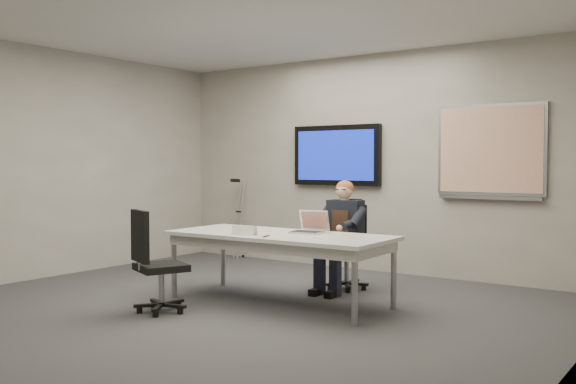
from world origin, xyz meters
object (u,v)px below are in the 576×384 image
Objects in this scene: laptop at (310,227)px; seated_person at (338,247)px; office_chair_near at (157,281)px; office_chair_far at (347,263)px; conference_table at (279,241)px.

seated_person is at bearing 82.16° from laptop.
laptop is at bearing -103.12° from office_chair_near.
seated_person is (0.01, -0.22, 0.20)m from office_chair_far.
conference_table is 1.89× the size of seated_person.
office_chair_near reaches higher than conference_table.
office_chair_far is 2.72× the size of laptop.
office_chair_far reaches higher than laptop.
office_chair_far is 0.91m from laptop.
office_chair_far is (0.18, 1.03, -0.33)m from conference_table.
conference_table is at bearing -108.79° from seated_person.
office_chair_far is 0.77× the size of seated_person.
laptop is at bearing -94.20° from seated_person.
seated_person reaches higher than office_chair_far.
laptop is (0.02, -0.79, 0.46)m from office_chair_far.
office_chair_far reaches higher than conference_table.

